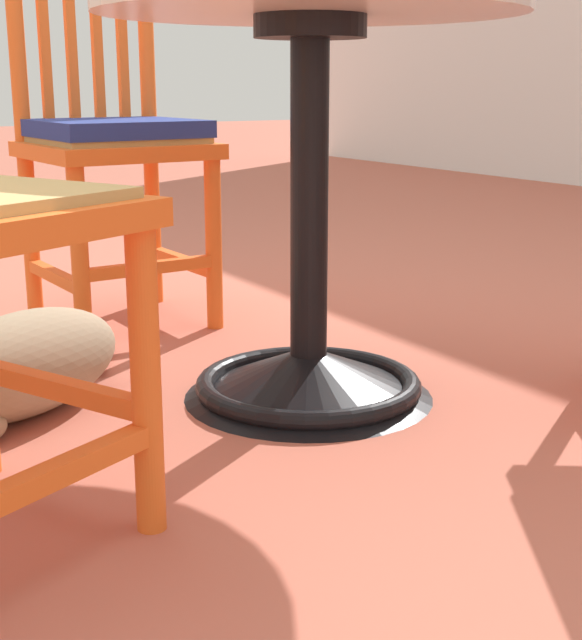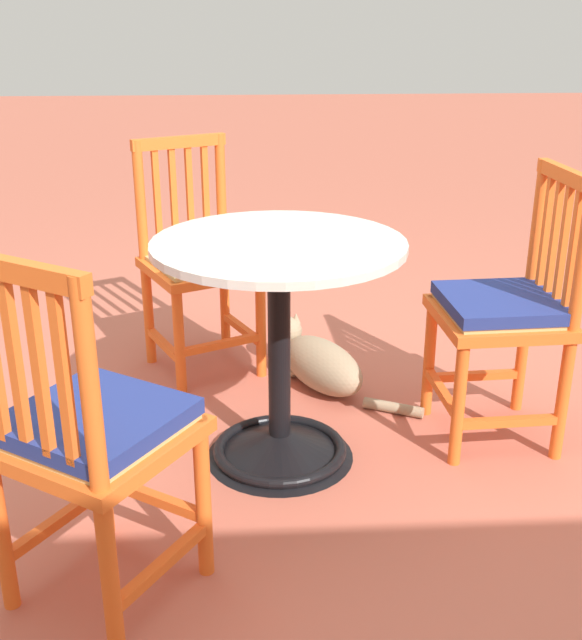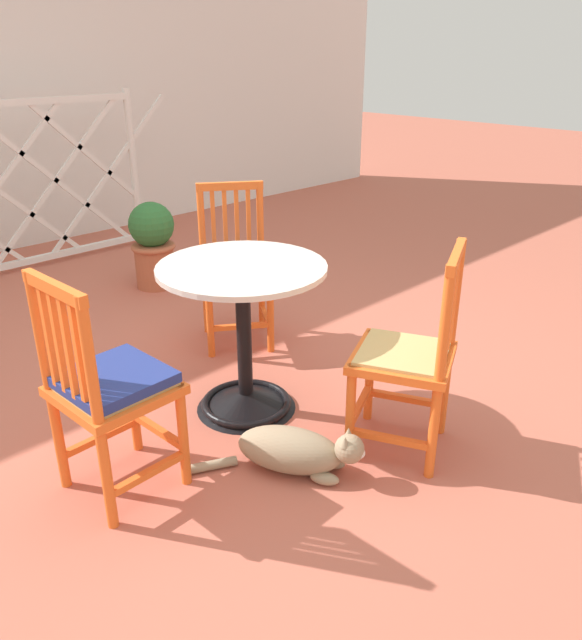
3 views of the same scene
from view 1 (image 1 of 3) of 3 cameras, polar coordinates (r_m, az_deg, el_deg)
ground_plane at (r=1.85m, az=-1.31°, el=-4.05°), size 24.00×24.00×0.00m
cafe_table at (r=1.71m, az=1.13°, el=4.28°), size 0.76×0.76×0.73m
orange_chair_tucked_in at (r=2.31m, az=-11.08°, el=10.76°), size 0.42×0.42×0.91m
tabby_cat at (r=1.71m, az=-17.20°, el=-2.93°), size 0.54×0.58×0.23m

